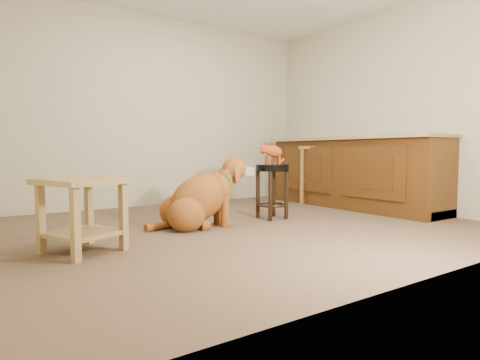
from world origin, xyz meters
TOP-DOWN VIEW (x-y plane):
  - floor at (0.00, 0.00)m, footprint 4.50×4.00m
  - room_shell at (0.00, 0.00)m, footprint 4.54×4.04m
  - cabinet_run at (1.94, 0.30)m, footprint 0.70×2.56m
  - padded_stool at (0.48, 0.18)m, footprint 0.37×0.37m
  - wood_stool at (1.85, 0.82)m, footprint 0.59×0.59m
  - side_table at (-1.62, -0.21)m, footprint 0.70×0.70m
  - golden_retriever at (-0.43, 0.17)m, footprint 1.15×0.61m
  - tabby_kitten at (0.47, 0.18)m, footprint 0.41×0.15m

SIDE VIEW (x-z plane):
  - floor at x=0.00m, z-range -0.01..0.01m
  - golden_retriever at x=-0.43m, z-range -0.09..0.64m
  - side_table at x=-1.62m, z-range 0.09..0.64m
  - padded_stool at x=0.48m, z-range 0.13..0.73m
  - wood_stool at x=1.85m, z-range 0.02..0.84m
  - cabinet_run at x=1.94m, z-range -0.03..0.91m
  - tabby_kitten at x=0.47m, z-range 0.62..0.87m
  - room_shell at x=0.00m, z-range 0.37..2.99m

